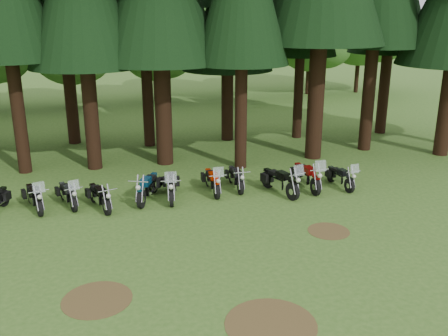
{
  "coord_description": "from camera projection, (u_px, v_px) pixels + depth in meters",
  "views": [
    {
      "loc": [
        -2.33,
        -13.55,
        7.08
      ],
      "look_at": [
        1.95,
        5.0,
        1.0
      ],
      "focal_mm": 40.0,
      "sensor_mm": 36.0,
      "label": 1
    }
  ],
  "objects": [
    {
      "name": "motorcycle_9",
      "position": [
        307.0,
        177.0,
        20.47
      ],
      "size": [
        0.49,
        2.44,
        1.54
      ],
      "rotation": [
        0.0,
        0.0,
        0.05
      ],
      "color": "black",
      "rests_on": "ground"
    },
    {
      "name": "motorcycle_4",
      "position": [
        148.0,
        188.0,
        19.25
      ],
      "size": [
        1.01,
        2.24,
        0.96
      ],
      "rotation": [
        0.0,
        0.0,
        -0.38
      ],
      "color": "black",
      "rests_on": "ground"
    },
    {
      "name": "decid_4",
      "position": [
        158.0,
        46.0,
        38.67
      ],
      "size": [
        5.93,
        5.76,
        7.41
      ],
      "color": "black",
      "rests_on": "ground"
    },
    {
      "name": "motorcycle_5",
      "position": [
        171.0,
        187.0,
        19.35
      ],
      "size": [
        0.58,
        2.34,
        1.47
      ],
      "rotation": [
        0.0,
        0.0,
        -0.12
      ],
      "color": "black",
      "rests_on": "ground"
    },
    {
      "name": "dirt_patch_1",
      "position": [
        329.0,
        231.0,
        16.66
      ],
      "size": [
        1.4,
        1.4,
        0.01
      ],
      "primitive_type": "cylinder",
      "color": "#4C3D1E",
      "rests_on": "ground"
    },
    {
      "name": "dirt_patch_0",
      "position": [
        97.0,
        299.0,
        12.73
      ],
      "size": [
        1.8,
        1.8,
        0.01
      ],
      "primitive_type": "cylinder",
      "color": "#4C3D1E",
      "rests_on": "ground"
    },
    {
      "name": "motorcycle_1",
      "position": [
        35.0,
        198.0,
        18.33
      ],
      "size": [
        0.96,
        2.14,
        1.37
      ],
      "rotation": [
        0.0,
        0.0,
        0.33
      ],
      "color": "black",
      "rests_on": "ground"
    },
    {
      "name": "ground",
      "position": [
        199.0,
        252.0,
        15.23
      ],
      "size": [
        120.0,
        120.0,
        0.0
      ],
      "primitive_type": "plane",
      "color": "#355D1E",
      "rests_on": "ground"
    },
    {
      "name": "motorcycle_8",
      "position": [
        280.0,
        182.0,
        19.88
      ],
      "size": [
        1.02,
        2.37,
        1.51
      ],
      "rotation": [
        0.0,
        0.0,
        0.31
      ],
      "color": "black",
      "rests_on": "ground"
    },
    {
      "name": "decid_6",
      "position": [
        315.0,
        32.0,
        41.9
      ],
      "size": [
        7.06,
        6.86,
        8.82
      ],
      "color": "black",
      "rests_on": "ground"
    },
    {
      "name": "decid_5",
      "position": [
        244.0,
        20.0,
        38.98
      ],
      "size": [
        8.45,
        8.21,
        10.56
      ],
      "color": "black",
      "rests_on": "ground"
    },
    {
      "name": "motorcycle_2",
      "position": [
        68.0,
        195.0,
        18.69
      ],
      "size": [
        0.92,
        2.02,
        1.3
      ],
      "rotation": [
        0.0,
        0.0,
        0.33
      ],
      "color": "black",
      "rests_on": "ground"
    },
    {
      "name": "motorcycle_6",
      "position": [
        212.0,
        182.0,
        20.04
      ],
      "size": [
        0.41,
        2.2,
        1.38
      ],
      "rotation": [
        0.0,
        0.0,
        0.02
      ],
      "color": "black",
      "rests_on": "ground"
    },
    {
      "name": "motorcycle_3",
      "position": [
        100.0,
        197.0,
        18.44
      ],
      "size": [
        0.82,
        2.05,
        0.86
      ],
      "rotation": [
        0.0,
        0.0,
        0.33
      ],
      "color": "black",
      "rests_on": "ground"
    },
    {
      "name": "decid_3",
      "position": [
        72.0,
        46.0,
        36.17
      ],
      "size": [
        6.12,
        5.95,
        7.65
      ],
      "color": "black",
      "rests_on": "ground"
    },
    {
      "name": "decid_7",
      "position": [
        367.0,
        20.0,
        42.41
      ],
      "size": [
        8.44,
        8.2,
        10.55
      ],
      "color": "black",
      "rests_on": "ground"
    },
    {
      "name": "motorcycle_10",
      "position": [
        340.0,
        177.0,
        20.64
      ],
      "size": [
        0.5,
        2.04,
        1.28
      ],
      "rotation": [
        0.0,
        0.0,
        0.12
      ],
      "color": "black",
      "rests_on": "ground"
    },
    {
      "name": "motorcycle_7",
      "position": [
        236.0,
        178.0,
        20.51
      ],
      "size": [
        0.29,
        2.08,
        0.85
      ],
      "rotation": [
        0.0,
        0.0,
        0.01
      ],
      "color": "black",
      "rests_on": "ground"
    },
    {
      "name": "dirt_patch_2",
      "position": [
        271.0,
        324.0,
        11.73
      ],
      "size": [
        2.2,
        2.2,
        0.01
      ],
      "primitive_type": "cylinder",
      "color": "#4C3D1E",
      "rests_on": "ground"
    }
  ]
}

